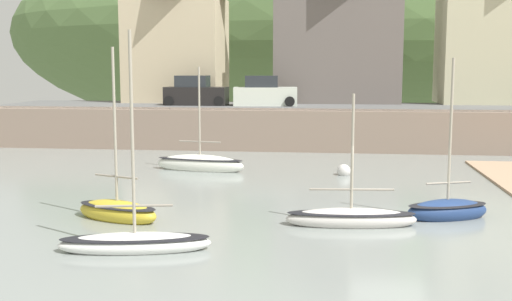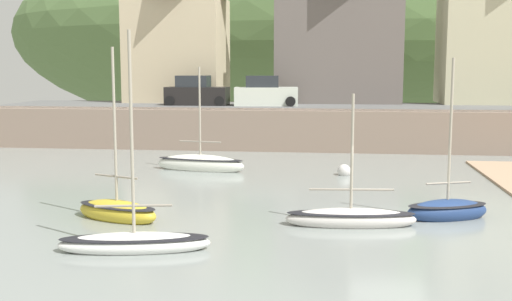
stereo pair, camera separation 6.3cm
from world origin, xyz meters
TOP-DOWN VIEW (x-y plane):
  - quay_seawall at (0.00, 17.50)m, footprint 48.00×9.40m
  - hillside_backdrop at (-0.45, 55.20)m, footprint 80.00×44.00m
  - waterfront_building_left at (-13.22, 25.20)m, footprint 7.04×6.14m
  - waterfront_building_centre at (-1.60, 25.20)m, footprint 8.98×5.14m
  - waterfront_building_right at (9.94, 25.20)m, footprint 9.26×5.31m
  - motorboat_with_cabin at (1.92, 0.49)m, footprint 3.01×2.00m
  - rowboat_small_beached at (-8.74, -0.99)m, footprint 3.22×2.08m
  - fishing_boat_green at (-1.24, -0.85)m, footprint 4.16×1.39m
  - dinghy_open_wooden at (-7.10, -4.29)m, footprint 4.23×1.86m
  - sailboat_white_hull at (-8.12, 8.92)m, footprint 4.50×1.72m
  - parked_car_near_slipway at (-10.89, 20.70)m, footprint 4.13×1.82m
  - parked_car_by_wall at (-6.29, 20.70)m, footprint 4.23×2.05m
  - mooring_buoy at (-1.31, 8.44)m, footprint 0.62×0.62m

SIDE VIEW (x-z plane):
  - mooring_buoy at x=-1.31m, z-range -0.12..0.50m
  - dinghy_open_wooden at x=-7.10m, z-range -2.76..3.25m
  - fishing_boat_green at x=-1.24m, z-range -1.89..2.38m
  - motorboat_with_cabin at x=1.92m, z-range -2.40..2.98m
  - rowboat_small_beached at x=-8.74m, z-range -2.57..3.15m
  - sailboat_white_hull at x=-8.12m, z-range -2.25..2.89m
  - quay_seawall at x=0.00m, z-range 0.16..2.56m
  - parked_car_near_slipway at x=-10.89m, z-range 2.23..4.18m
  - parked_car_by_wall at x=-6.29m, z-range 2.23..4.18m
  - waterfront_building_left at x=-13.22m, z-range 2.49..12.46m
  - waterfront_building_centre at x=-1.60m, z-range 2.48..12.59m
  - waterfront_building_right at x=9.94m, z-range 2.48..13.61m
  - hillside_backdrop at x=-0.45m, z-range -3.79..21.49m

